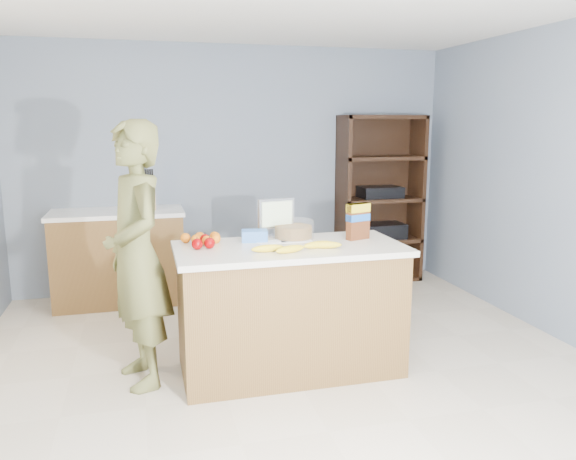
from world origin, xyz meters
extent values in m
cube|color=beige|center=(0.00, 0.00, 0.00)|extent=(4.50, 5.00, 0.02)
cube|color=slate|center=(0.00, 2.50, 1.25)|extent=(4.50, 0.02, 2.50)
cube|color=brown|center=(0.00, 0.30, 0.43)|extent=(1.50, 0.70, 0.86)
cube|color=silver|center=(0.00, 0.30, 0.88)|extent=(1.56, 0.76, 0.04)
cube|color=black|center=(0.00, 0.30, 0.05)|extent=(1.46, 0.66, 0.10)
cube|color=brown|center=(-1.20, 2.20, 0.43)|extent=(1.20, 0.60, 0.86)
cube|color=white|center=(-1.20, 2.20, 0.88)|extent=(1.24, 0.62, 0.04)
cube|color=black|center=(1.55, 2.48, 0.90)|extent=(0.90, 0.04, 1.80)
cube|color=black|center=(1.12, 2.30, 0.90)|extent=(0.04, 0.40, 1.80)
cube|color=black|center=(1.98, 2.30, 0.90)|extent=(0.04, 0.40, 1.80)
cube|color=black|center=(1.55, 2.30, 0.02)|extent=(0.90, 0.40, 0.04)
cube|color=black|center=(1.55, 2.30, 0.45)|extent=(0.90, 0.40, 0.04)
cube|color=black|center=(1.55, 2.30, 0.90)|extent=(0.90, 0.40, 0.04)
cube|color=black|center=(1.55, 2.30, 1.35)|extent=(0.90, 0.40, 0.04)
cube|color=black|center=(1.55, 2.30, 1.78)|extent=(0.90, 0.40, 0.04)
cube|color=black|center=(1.55, 2.30, 0.55)|extent=(0.55, 0.32, 0.16)
cube|color=black|center=(1.55, 2.30, 0.98)|extent=(0.45, 0.30, 0.12)
imported|color=brown|center=(-1.01, 0.38, 0.88)|extent=(0.58, 0.73, 1.75)
cube|color=tan|center=(-0.89, 2.18, 1.01)|extent=(0.12, 0.10, 0.22)
cylinder|color=black|center=(-0.93, 2.18, 1.17)|extent=(0.02, 0.02, 0.09)
cylinder|color=black|center=(-0.91, 2.18, 1.17)|extent=(0.02, 0.02, 0.09)
cylinder|color=black|center=(-0.89, 2.18, 1.17)|extent=(0.02, 0.02, 0.09)
cylinder|color=black|center=(-0.87, 2.18, 1.17)|extent=(0.02, 0.02, 0.09)
cylinder|color=black|center=(-0.85, 2.18, 1.17)|extent=(0.02, 0.02, 0.09)
cube|color=white|center=(-0.09, 0.44, 0.90)|extent=(0.24, 0.18, 0.00)
cube|color=white|center=(0.08, 0.42, 0.90)|extent=(0.23, 0.14, 0.00)
ellipsoid|color=yellow|center=(-0.19, 0.15, 0.92)|extent=(0.23, 0.07, 0.05)
ellipsoid|color=yellow|center=(-0.05, 0.10, 0.92)|extent=(0.23, 0.12, 0.05)
ellipsoid|color=yellow|center=(0.16, 0.18, 0.92)|extent=(0.23, 0.10, 0.05)
ellipsoid|color=yellow|center=(0.21, 0.16, 0.92)|extent=(0.23, 0.11, 0.05)
sphere|color=#820003|center=(-0.56, 0.48, 0.94)|extent=(0.07, 0.07, 0.07)
sphere|color=#820003|center=(-0.54, 0.35, 0.94)|extent=(0.07, 0.07, 0.07)
sphere|color=#820003|center=(-0.62, 0.34, 0.94)|extent=(0.07, 0.07, 0.07)
sphere|color=#E95D0E|center=(-0.62, 0.50, 0.93)|extent=(0.07, 0.07, 0.07)
sphere|color=#E95D0E|center=(-0.58, 0.59, 0.93)|extent=(0.07, 0.07, 0.07)
sphere|color=#E95D0E|center=(-0.55, 0.44, 0.93)|extent=(0.07, 0.07, 0.07)
sphere|color=#E95D0E|center=(-0.48, 0.57, 0.93)|extent=(0.07, 0.07, 0.07)
sphere|color=#E95D0E|center=(-0.68, 0.57, 0.93)|extent=(0.07, 0.07, 0.07)
sphere|color=#E95D0E|center=(-0.48, 0.50, 0.93)|extent=(0.07, 0.07, 0.07)
sphere|color=#E95D0E|center=(-0.48, 0.55, 0.93)|extent=(0.07, 0.07, 0.07)
cube|color=blue|center=(-0.20, 0.50, 0.94)|extent=(0.20, 0.15, 0.08)
cylinder|color=#267219|center=(0.09, 0.54, 0.95)|extent=(0.27, 0.27, 0.09)
cylinder|color=white|center=(0.09, 0.54, 0.97)|extent=(0.30, 0.30, 0.13)
cylinder|color=silver|center=(-0.02, 0.63, 0.91)|extent=(0.12, 0.12, 0.01)
cylinder|color=silver|center=(-0.02, 0.63, 0.94)|extent=(0.02, 0.02, 0.05)
cube|color=silver|center=(-0.02, 0.63, 1.07)|extent=(0.28, 0.09, 0.22)
cube|color=yellow|center=(-0.01, 0.61, 1.07)|extent=(0.24, 0.05, 0.18)
cube|color=#592B14|center=(0.53, 0.38, 1.03)|extent=(0.18, 0.11, 0.26)
cube|color=yellow|center=(0.53, 0.38, 1.13)|extent=(0.18, 0.12, 0.06)
cube|color=blue|center=(0.53, 0.38, 1.06)|extent=(0.18, 0.12, 0.05)
camera|label=1|loc=(-0.96, -3.31, 1.73)|focal=35.00mm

